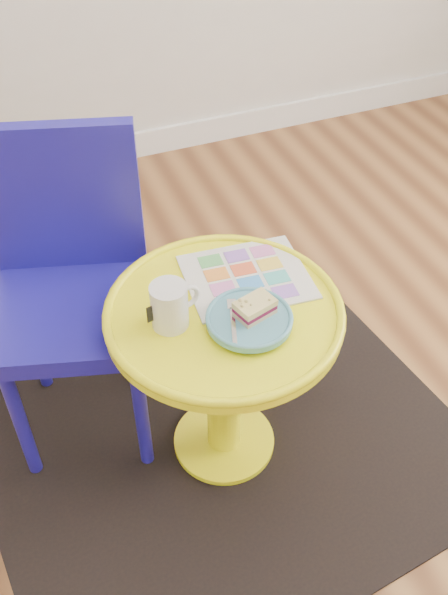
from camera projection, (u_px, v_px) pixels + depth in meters
name	position (u px, v px, depth m)	size (l,w,h in m)	color
floor	(339.00, 538.00, 1.69)	(4.00, 4.00, 0.00)	brown
rug	(224.00, 442.00, 1.90)	(1.30, 1.10, 0.01)	black
side_table	(224.00, 353.00, 1.64)	(0.56, 0.56, 0.53)	#FFF915
chair	(70.00, 278.00, 1.67)	(0.48, 0.48, 0.87)	#1D1798
newspaper	(247.00, 277.00, 1.62)	(0.30, 0.25, 0.01)	silver
mug	(170.00, 304.00, 1.47)	(0.12, 0.08, 0.11)	silver
plate	(249.00, 320.00, 1.49)	(0.20, 0.20, 0.02)	teal
cake_slice	(255.00, 308.00, 1.48)	(0.10, 0.08, 0.04)	#D3BC8C
fork	(233.00, 320.00, 1.48)	(0.06, 0.14, 0.00)	silver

